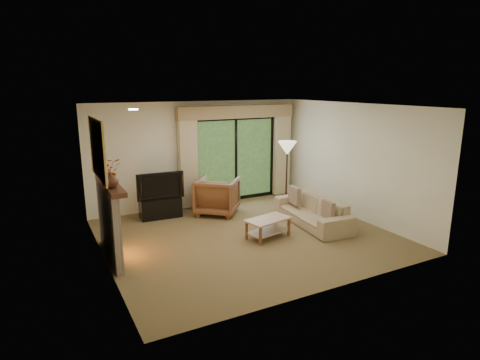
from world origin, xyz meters
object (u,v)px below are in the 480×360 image
media_console (160,208)px  coffee_table (268,228)px  sofa (312,211)px  armchair (217,196)px

media_console → coffee_table: size_ratio=1.04×
media_console → coffee_table: bearing=-52.4°
media_console → sofa: sofa is taller
coffee_table → sofa: bearing=-1.6°
armchair → sofa: bearing=172.5°
sofa → coffee_table: 1.31m
media_console → sofa: (2.81, -2.00, 0.07)m
media_console → sofa: size_ratio=0.45×
media_console → sofa: bearing=-32.1°
media_console → armchair: (1.28, -0.35, 0.20)m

